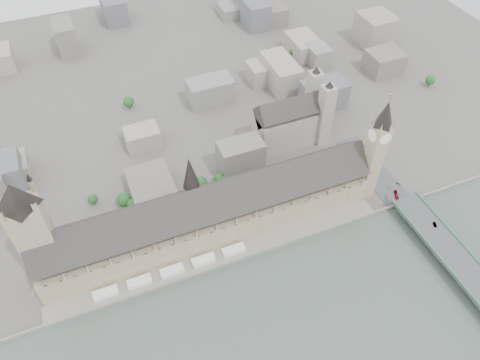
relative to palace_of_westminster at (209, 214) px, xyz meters
name	(u,v)px	position (x,y,z in m)	size (l,w,h in m)	color
ground	(219,250)	(0.00, -19.70, -22.71)	(900.00, 900.00, 0.00)	#595651
embankment_wall	(225,264)	(0.00, -34.70, -21.21)	(600.00, 1.50, 3.00)	slate
river_terrace	(222,257)	(0.00, -27.20, -21.71)	(270.00, 15.00, 2.00)	slate
terrace_tents	(172,271)	(-40.00, -26.70, -18.71)	(118.00, 7.00, 4.00)	white
palace_of_westminster	(209,214)	(0.00, 0.00, 0.00)	(265.00, 40.73, 55.44)	tan
elizabeth_tower	(377,145)	(138.00, -11.70, 35.38)	(17.00, 17.00, 107.50)	tan
victoria_tower	(32,230)	(-122.00, 6.30, 32.50)	(30.00, 30.00, 100.00)	tan
central_tower	(191,181)	(-10.00, 6.30, 35.21)	(13.00, 13.00, 48.00)	gray
westminster_bridge	(460,268)	(162.00, -107.20, -17.58)	(25.00, 325.00, 10.25)	#474749
westminster_abbey	(293,120)	(110.92, 75.30, 2.38)	(68.00, 36.00, 64.00)	#A59F94
city_skyline_inland	(140,68)	(0.00, 225.30, -3.71)	(720.00, 360.00, 38.00)	gray
park_trees	(183,195)	(-10.00, 40.30, -15.21)	(110.00, 30.00, 15.00)	#1C4D1B
red_bus_north	(396,195)	(155.73, -31.21, -11.13)	(2.22, 9.50, 2.65)	#A31229
car_silver	(435,224)	(166.07, -69.17, -11.63)	(1.74, 4.99, 1.64)	gray
car_approach	(398,184)	(165.53, -21.04, -11.74)	(2.01, 4.96, 1.44)	gray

